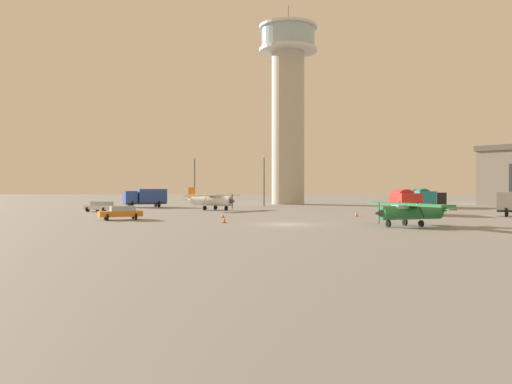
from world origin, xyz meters
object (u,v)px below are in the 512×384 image
object	(u,v)px
truck_fuel_tanker_red	(404,200)
airplane_white	(211,200)
control_tower	(288,100)
truck_box_blue	(146,197)
light_post_east	(264,176)
traffic_cone_mid_apron	(223,215)
light_post_west	(195,176)
truck_fuel_tanker_teal	(423,197)
traffic_cone_near_left	(224,219)
traffic_cone_near_right	(357,213)
airplane_green	(412,211)
car_orange	(121,212)
car_white	(101,206)

from	to	relation	value
truck_fuel_tanker_red	airplane_white	bearing A→B (deg)	-114.56
control_tower	truck_box_blue	size ratio (longest dim) A/B	5.52
control_tower	airplane_white	xyz separation A→B (m)	(-11.11, -27.90, -18.68)
light_post_east	traffic_cone_mid_apron	world-z (taller)	light_post_east
light_post_west	truck_fuel_tanker_red	bearing A→B (deg)	-43.97
truck_fuel_tanker_teal	airplane_white	bearing A→B (deg)	-73.11
airplane_white	traffic_cone_near_left	xyz separation A→B (m)	(4.93, -26.46, -1.19)
airplane_white	light_post_west	distance (m)	20.45
traffic_cone_mid_apron	control_tower	bearing A→B (deg)	81.01
light_post_west	light_post_east	xyz separation A→B (m)	(12.53, -2.95, -0.04)
airplane_white	traffic_cone_near_right	distance (m)	23.68
airplane_green	traffic_cone_mid_apron	bearing A→B (deg)	-59.48
car_orange	control_tower	bearing A→B (deg)	-135.74
airplane_white	car_white	bearing A→B (deg)	-126.24
control_tower	airplane_white	world-z (taller)	control_tower
airplane_green	light_post_east	distance (m)	48.39
airplane_green	traffic_cone_near_right	bearing A→B (deg)	-105.59
truck_fuel_tanker_red	truck_box_blue	world-z (taller)	truck_fuel_tanker_red
truck_fuel_tanker_teal	traffic_cone_near_left	xyz separation A→B (m)	(-27.31, -37.01, -1.36)
truck_fuel_tanker_teal	control_tower	bearing A→B (deg)	-130.63
control_tower	truck_box_blue	distance (m)	34.43
truck_box_blue	car_orange	distance (m)	33.49
airplane_green	car_orange	xyz separation A→B (m)	(-26.63, 7.46, -0.55)
truck_fuel_tanker_teal	traffic_cone_near_left	size ratio (longest dim) A/B	9.31
truck_box_blue	light_post_west	bearing A→B (deg)	-156.86
control_tower	car_orange	distance (m)	56.50
control_tower	truck_fuel_tanker_red	xyz separation A→B (m)	(13.59, -37.85, -18.53)
truck_fuel_tanker_teal	light_post_east	distance (m)	26.22
light_post_east	car_orange	bearing A→B (deg)	-108.19
car_white	light_post_east	bearing A→B (deg)	-106.40
traffic_cone_near_left	airplane_green	bearing A→B (deg)	-12.01
control_tower	light_post_west	size ratio (longest dim) A/B	4.37
airplane_green	truck_fuel_tanker_teal	world-z (taller)	truck_fuel_tanker_teal
car_white	truck_fuel_tanker_teal	bearing A→B (deg)	-133.84
traffic_cone_near_left	traffic_cone_near_right	size ratio (longest dim) A/B	0.89
truck_fuel_tanker_red	light_post_west	world-z (taller)	light_post_west
traffic_cone_mid_apron	light_post_west	bearing A→B (deg)	104.18
light_post_west	traffic_cone_near_right	bearing A→B (deg)	-54.96
traffic_cone_near_right	traffic_cone_mid_apron	distance (m)	14.89
car_orange	car_white	bearing A→B (deg)	-91.61
truck_fuel_tanker_red	traffic_cone_mid_apron	size ratio (longest dim) A/B	11.73
traffic_cone_near_right	traffic_cone_mid_apron	bearing A→B (deg)	-167.51
control_tower	traffic_cone_mid_apron	distance (m)	50.67
traffic_cone_near_left	traffic_cone_mid_apron	size ratio (longest dim) A/B	1.19
car_white	light_post_east	xyz separation A→B (m)	(20.64, 22.15, 4.45)
light_post_west	car_orange	bearing A→B (deg)	-90.27
car_white	car_orange	world-z (taller)	same
truck_box_blue	light_post_west	distance (m)	11.51
airplane_green	truck_fuel_tanker_teal	distance (m)	41.98
airplane_white	light_post_east	world-z (taller)	light_post_east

